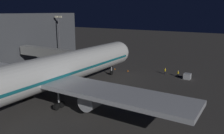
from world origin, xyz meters
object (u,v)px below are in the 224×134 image
airliner_at_gate (44,74)px  traffic_cone_nose_starboard (115,69)px  ground_crew_by_belt_loader (178,73)px  baggage_container_near_belt (187,76)px  jet_bridge (57,54)px  traffic_cone_nose_port (128,71)px  ground_crew_under_port_wing (165,71)px  apron_floodlight_mast (59,35)px

airliner_at_gate → traffic_cone_nose_starboard: size_ratio=110.96×
ground_crew_by_belt_loader → baggage_container_near_belt: bearing=157.8°
jet_bridge → traffic_cone_nose_port: (-15.15, -12.60, -5.41)m
airliner_at_gate → jet_bridge: (12.95, -16.45, 0.11)m
baggage_container_near_belt → ground_crew_under_port_wing: bearing=-13.3°
baggage_container_near_belt → traffic_cone_nose_port: 16.56m
apron_floodlight_mast → ground_crew_by_belt_loader: (-41.50, -1.11, -8.21)m
ground_crew_under_port_wing → traffic_cone_nose_starboard: ground_crew_under_port_wing is taller
airliner_at_gate → apron_floodlight_mast: airliner_at_gate is taller
baggage_container_near_belt → traffic_cone_nose_starboard: (20.90, 1.31, -0.47)m
ground_crew_by_belt_loader → jet_bridge: bearing=27.4°
baggage_container_near_belt → ground_crew_by_belt_loader: 2.92m
traffic_cone_nose_starboard → apron_floodlight_mast: bearing=-3.2°
jet_bridge → traffic_cone_nose_starboard: bearing=-130.5°
jet_bridge → ground_crew_by_belt_loader: (-28.94, -15.01, -4.77)m
ground_crew_by_belt_loader → traffic_cone_nose_port: (13.80, 2.41, -0.64)m
ground_crew_under_port_wing → baggage_container_near_belt: bearing=166.7°
apron_floodlight_mast → traffic_cone_nose_port: size_ratio=28.11×
baggage_container_near_belt → traffic_cone_nose_port: size_ratio=3.10×
airliner_at_gate → apron_floodlight_mast: 39.80m
jet_bridge → ground_crew_by_belt_loader: 32.95m
traffic_cone_nose_port → ground_crew_under_port_wing: bearing=-164.3°
apron_floodlight_mast → traffic_cone_nose_starboard: apron_floodlight_mast is taller
ground_crew_by_belt_loader → ground_crew_under_port_wing: 3.75m
jet_bridge → baggage_container_near_belt: 34.92m
apron_floodlight_mast → traffic_cone_nose_starboard: (-23.30, 1.30, -8.85)m
ground_crew_by_belt_loader → airliner_at_gate: bearing=63.0°
jet_bridge → traffic_cone_nose_port: 20.43m
baggage_container_near_belt → ground_crew_under_port_wing: size_ratio=0.94×
airliner_at_gate → traffic_cone_nose_port: bearing=-94.3°
traffic_cone_nose_port → traffic_cone_nose_starboard: (4.40, 0.00, 0.00)m
apron_floodlight_mast → baggage_container_near_belt: bearing=-180.0°
airliner_at_gate → ground_crew_by_belt_loader: airliner_at_gate is taller
jet_bridge → ground_crew_under_port_wing: 29.93m
jet_bridge → traffic_cone_nose_port: bearing=-140.2°
baggage_container_near_belt → traffic_cone_nose_starboard: size_ratio=3.10×
traffic_cone_nose_port → traffic_cone_nose_starboard: bearing=0.0°
airliner_at_gate → ground_crew_under_port_wing: (-12.27, -31.88, -4.58)m
airliner_at_gate → ground_crew_under_port_wing: bearing=-111.1°
airliner_at_gate → apron_floodlight_mast: (25.50, -30.35, 3.55)m
ground_crew_by_belt_loader → ground_crew_under_port_wing: (3.72, -0.42, 0.08)m
apron_floodlight_mast → ground_crew_under_port_wing: (-37.77, -1.52, -8.13)m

